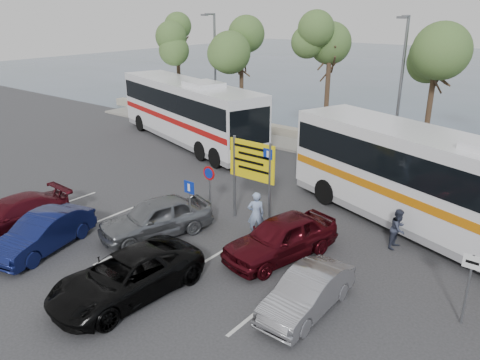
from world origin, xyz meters
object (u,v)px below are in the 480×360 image
Objects in this scene: direction_sign at (252,167)px; car_red at (281,237)px; pedestrian_far at (398,229)px; car_silver_a at (156,217)px; car_silver_b at (307,292)px; coach_bus_left at (188,113)px; coach_bus_right at (441,190)px; car_blue at (43,233)px; car_maroon at (11,216)px; street_lamp_right at (400,86)px; suv_black at (127,276)px; pedestrian_near at (256,214)px; street_lamp_left at (214,68)px.

car_red is at bearing -33.18° from direction_sign.
direction_sign is 6.09m from pedestrian_far.
car_silver_a is 9.25m from pedestrian_far.
coach_bus_left is at bearing 144.75° from car_silver_b.
coach_bus_right reaches higher than car_blue.
car_maroon is at bearing -143.47° from coach_bus_right.
car_silver_a is at bearing -107.13° from street_lamp_right.
direction_sign is at bearing -153.05° from coach_bus_right.
coach_bus_right is (6.50, 3.30, -0.45)m from direction_sign.
coach_bus_right is 8.95× the size of pedestrian_far.
street_lamp_right is 8.74m from coach_bus_right.
coach_bus_right is 11.89m from suv_black.
direction_sign is 1.96× the size of pedestrian_near.
car_red reaches higher than car_silver_a.
coach_bus_left is 17.78m from suv_black.
car_blue is 0.89× the size of car_maroon.
pedestrian_far is at bearing 83.57° from car_silver_b.
coach_bus_left is at bearing -83.89° from street_lamp_left.
car_blue is 2.40m from car_maroon.
coach_bus_right reaches higher than suv_black.
suv_black is 1.32× the size of car_silver_b.
street_lamp_right is 18.67m from car_blue.
pedestrian_near is at bearing 38.79° from car_maroon.
car_silver_a is (-2.20, -3.31, -1.67)m from direction_sign.
car_maroon is at bearing -138.46° from car_red.
coach_bus_right is 3.33× the size of car_blue.
direction_sign is at bearing 40.97° from car_blue.
car_silver_b is at bearing -38.09° from direction_sign.
direction_sign reaches higher than car_blue.
car_maroon is (-9.00, -17.02, -3.92)m from street_lamp_right.
street_lamp_right is (13.00, 0.00, 0.00)m from street_lamp_left.
car_red is (13.60, -12.02, -3.83)m from street_lamp_left.
street_lamp_right is at bearing 26.53° from pedestrian_far.
direction_sign is at bearing -43.17° from street_lamp_left.
pedestrian_near reaches higher than car_maroon.
coach_bus_right reaches higher than direction_sign.
car_silver_a is 0.90× the size of suv_black.
direction_sign is at bearing -34.36° from coach_bus_left.
suv_black is 2.71× the size of pedestrian_near.
street_lamp_left is 17.92m from car_maroon.
car_red is 4.47m from pedestrian_far.
suv_black is at bearing -122.21° from coach_bus_right.
car_blue is at bearing -107.25° from car_silver_a.
pedestrian_near is (11.56, -8.19, -1.07)m from coach_bus_left.
suv_black is 5.86m from pedestrian_near.
street_lamp_left is 1.77× the size of car_red.
coach_bus_left is 14.53m from car_maroon.
street_lamp_right is 17.56m from suv_black.
suv_black is 3.20× the size of pedestrian_far.
street_lamp_left is at bearing 140.90° from car_silver_a.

